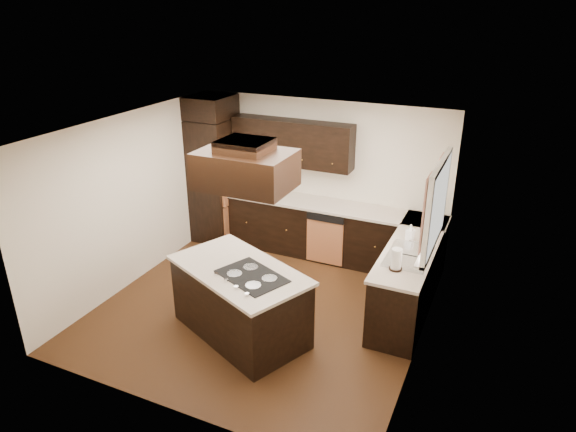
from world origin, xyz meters
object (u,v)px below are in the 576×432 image
object	(u,v)px
oven_column	(215,180)
island	(240,302)
spice_rack	(264,187)
range_hood	(246,170)

from	to	relation	value
oven_column	island	xyz separation A→B (m)	(1.78, -2.34, -0.62)
spice_rack	oven_column	bearing A→B (deg)	-169.39
range_hood	oven_column	bearing A→B (deg)	129.74
island	spice_rack	world-z (taller)	spice_rack
spice_rack	island	bearing A→B (deg)	-63.01
range_hood	spice_rack	distance (m)	2.73
range_hood	island	bearing A→B (deg)	-139.50
oven_column	island	size ratio (longest dim) A/B	1.25
oven_column	range_hood	distance (m)	3.13
oven_column	spice_rack	xyz separation A→B (m)	(0.92, 0.05, -0.01)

